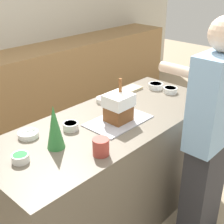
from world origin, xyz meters
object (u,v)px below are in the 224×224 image
decorative_tree (55,127)px  candy_bowl_beside_tree (156,86)px  candy_bowl_near_tray_right (71,126)px  candy_bowl_behind_tray (103,100)px  mug (101,147)px  candy_bowl_near_tray_left (170,90)px  cookbook (132,89)px  gingerbread_house (119,107)px  baking_tray (118,121)px  candy_bowl_front_corner (28,134)px  person (210,136)px  candy_bowl_far_left (20,158)px

decorative_tree → candy_bowl_beside_tree: bearing=6.5°
candy_bowl_near_tray_right → candy_bowl_behind_tray: size_ratio=0.91×
mug → candy_bowl_near_tray_left: bearing=12.6°
decorative_tree → cookbook: (1.07, 0.28, -0.13)m
gingerbread_house → baking_tray: bearing=-150.4°
baking_tray → candy_bowl_near_tray_right: (-0.31, 0.16, 0.02)m
candy_bowl_front_corner → candy_bowl_near_tray_left: size_ratio=1.09×
person → baking_tray: bearing=118.9°
mug → decorative_tree: bearing=117.1°
candy_bowl_front_corner → cookbook: bearing=2.2°
decorative_tree → candy_bowl_behind_tray: size_ratio=2.44×
candy_bowl_near_tray_right → candy_bowl_near_tray_left: bearing=-6.6°
candy_bowl_front_corner → candy_bowl_behind_tray: bearing=2.9°
candy_bowl_behind_tray → candy_bowl_beside_tree: candy_bowl_beside_tree is taller
cookbook → candy_bowl_far_left: bearing=-168.9°
decorative_tree → candy_bowl_front_corner: size_ratio=2.11×
gingerbread_house → candy_bowl_far_left: (-0.76, 0.07, -0.09)m
baking_tray → gingerbread_house: 0.11m
candy_bowl_beside_tree → candy_bowl_near_tray_left: 0.15m
mug → gingerbread_house: bearing=28.4°
cookbook → person: person is taller
candy_bowl_near_tray_left → cookbook: bearing=121.3°
baking_tray → gingerbread_house: gingerbread_house is taller
candy_bowl_near_tray_right → candy_bowl_front_corner: candy_bowl_near_tray_right is taller
candy_bowl_beside_tree → candy_bowl_front_corner: bearing=175.7°
candy_bowl_near_tray_right → candy_bowl_front_corner: bearing=153.2°
candy_bowl_far_left → person: 1.24m
candy_bowl_near_tray_right → candy_bowl_front_corner: size_ratio=0.79×
candy_bowl_front_corner → candy_bowl_beside_tree: 1.29m
mug → candy_bowl_behind_tray: bearing=43.4°
decorative_tree → candy_bowl_far_left: decorative_tree is taller
gingerbread_house → cookbook: gingerbread_house is taller
candy_bowl_near_tray_right → candy_bowl_behind_tray: candy_bowl_near_tray_right is taller
baking_tray → candy_bowl_behind_tray: candy_bowl_behind_tray is taller
baking_tray → decorative_tree: (-0.52, 0.05, 0.14)m
baking_tray → candy_bowl_front_corner: size_ratio=3.46×
gingerbread_house → candy_bowl_near_tray_right: bearing=153.4°
baking_tray → candy_bowl_near_tray_right: 0.35m
candy_bowl_far_left → candy_bowl_near_tray_left: candy_bowl_far_left is taller
candy_bowl_front_corner → cookbook: (1.11, 0.04, -0.01)m
person → mug: bearing=153.6°
candy_bowl_near_tray_left → baking_tray: bearing=-177.1°
candy_bowl_near_tray_right → cookbook: bearing=11.3°
candy_bowl_near_tray_right → candy_bowl_front_corner: 0.28m
gingerbread_house → mug: size_ratio=2.85×
candy_bowl_far_left → candy_bowl_beside_tree: size_ratio=0.77×
candy_bowl_far_left → candy_bowl_front_corner: bearing=48.0°
candy_bowl_near_tray_left → candy_bowl_near_tray_right: bearing=173.4°
candy_bowl_near_tray_left → mug: (-1.12, -0.25, 0.03)m
candy_bowl_near_tray_right → candy_bowl_behind_tray: bearing=18.7°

